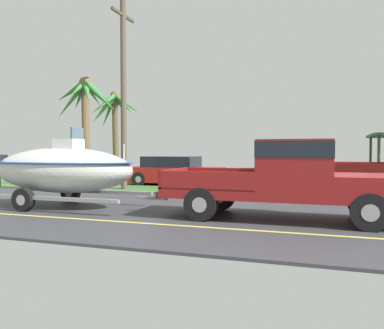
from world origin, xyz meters
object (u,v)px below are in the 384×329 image
Objects in this scene: palm_tree_mid at (87,103)px; utility_pole at (124,92)px; pickup_truck_towing at (296,176)px; boat_on_trailer at (62,170)px; parked_sedan_near at (294,174)px; parked_sedan_far at (175,171)px; palm_tree_near_left at (114,112)px.

utility_pole is (2.31, -0.79, 0.27)m from palm_tree_mid.
pickup_truck_towing is 0.99× the size of boat_on_trailer.
utility_pole reaches higher than parked_sedan_near.
pickup_truck_towing is 11.59m from palm_tree_mid.
pickup_truck_towing is 7.24m from parked_sedan_near.
utility_pole is at bearing -18.86° from palm_tree_mid.
utility_pole is (-7.37, 4.97, 2.99)m from pickup_truck_towing.
boat_on_trailer reaches higher than pickup_truck_towing.
pickup_truck_towing is at bearing -51.11° from parked_sedan_far.
utility_pole is (-0.65, 4.97, 2.95)m from boat_on_trailer.
utility_pole is (-1.22, -2.66, 3.39)m from parked_sedan_far.
parked_sedan_far is 0.86× the size of palm_tree_mid.
palm_tree_near_left is 3.70m from palm_tree_mid.
parked_sedan_near is 10.40m from palm_tree_near_left.
parked_sedan_near is 0.96× the size of palm_tree_near_left.
palm_tree_mid is at bearing 117.19° from boat_on_trailer.
parked_sedan_near is 7.83m from utility_pole.
parked_sedan_near is at bearing -4.54° from parked_sedan_far.
utility_pole is at bearing -161.60° from parked_sedan_near.
pickup_truck_towing is 1.20× the size of palm_tree_near_left.
parked_sedan_near is 5.49m from parked_sedan_far.
palm_tree_mid is at bearing -79.30° from palm_tree_near_left.
pickup_truck_towing is 14.24m from palm_tree_near_left.
palm_tree_mid is (-9.68, 5.76, 2.72)m from pickup_truck_towing.
palm_tree_near_left is 0.63× the size of utility_pole.
palm_tree_mid is at bearing 149.25° from pickup_truck_towing.
utility_pole is (-6.69, -2.23, 3.39)m from parked_sedan_near.
boat_on_trailer is at bearing -68.78° from palm_tree_near_left.
pickup_truck_towing is 9.81m from parked_sedan_far.
utility_pole reaches higher than parked_sedan_far.
palm_tree_mid is 2.45m from utility_pole.
parked_sedan_near is 1.08× the size of parked_sedan_far.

